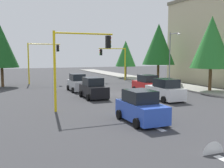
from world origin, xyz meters
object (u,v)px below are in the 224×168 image
object	(u,v)px
tree_roadside_far	(126,54)
car_white	(165,90)
car_black	(93,89)
street_lamp_curbside	(172,53)
tree_roadside_near	(212,42)
traffic_signal_far_right	(41,55)
traffic_signal_near_right	(78,55)
car_silver	(78,83)
traffic_signal_far_left	(114,57)
tree_roadside_mid	(159,44)
car_blue	(141,108)
tree_opposite_side	(1,46)
car_red	(147,85)

from	to	relation	value
tree_roadside_far	car_white	bearing A→B (deg)	-16.59
car_black	street_lamp_curbside	bearing A→B (deg)	111.40
tree_roadside_near	car_black	distance (m)	14.25
traffic_signal_far_right	traffic_signal_near_right	world-z (taller)	traffic_signal_near_right
tree_roadside_far	car_white	xyz separation A→B (m)	(22.83, -6.80, -3.43)
street_lamp_curbside	car_silver	distance (m)	12.76
car_black	traffic_signal_far_left	bearing A→B (deg)	150.47
traffic_signal_near_right	tree_roadside_near	distance (m)	16.77
traffic_signal_far_left	traffic_signal_far_right	xyz separation A→B (m)	(0.00, -11.34, 0.37)
traffic_signal_near_right	street_lamp_curbside	xyz separation A→B (m)	(-9.61, 14.92, 0.22)
tree_roadside_mid	traffic_signal_far_left	bearing A→B (deg)	-143.92
traffic_signal_far_left	car_blue	size ratio (longest dim) A/B	1.34
car_silver	tree_opposite_side	bearing A→B (deg)	-134.49
car_black	car_blue	size ratio (longest dim) A/B	1.00
tree_opposite_side	car_red	bearing A→B (deg)	50.48
tree_opposite_side	car_blue	size ratio (longest dim) A/B	2.03
street_lamp_curbside	car_red	size ratio (longest dim) A/B	1.92
car_black	car_silver	size ratio (longest dim) A/B	1.05
street_lamp_curbside	car_silver	xyz separation A→B (m)	(-0.60, -12.27, -3.45)
tree_roadside_near	car_white	bearing A→B (deg)	-70.08
traffic_signal_far_left	traffic_signal_near_right	bearing A→B (deg)	-29.58
tree_roadside_near	tree_roadside_mid	size ratio (longest dim) A/B	0.98
tree_opposite_side	car_silver	size ratio (longest dim) A/B	2.13
street_lamp_curbside	car_white	distance (m)	11.20
traffic_signal_near_right	tree_roadside_far	world-z (taller)	tree_roadside_far
car_black	car_blue	distance (m)	9.90
tree_roadside_far	tree_opposite_side	xyz separation A→B (m)	(6.00, -20.50, 0.87)
traffic_signal_near_right	tree_opposite_side	world-z (taller)	tree_opposite_side
traffic_signal_far_right	car_blue	world-z (taller)	traffic_signal_far_right
car_red	car_blue	bearing A→B (deg)	-31.37
tree_roadside_mid	tree_opposite_side	size ratio (longest dim) A/B	1.08
tree_roadside_near	car_red	size ratio (longest dim) A/B	2.30
traffic_signal_near_right	car_white	xyz separation A→B (m)	(-1.17, 8.42, -3.23)
traffic_signal_near_right	car_red	size ratio (longest dim) A/B	1.61
tree_roadside_far	car_white	world-z (taller)	tree_roadside_far
tree_roadside_mid	car_blue	bearing A→B (deg)	-34.71
tree_opposite_side	car_red	size ratio (longest dim) A/B	2.18
car_black	car_red	xyz separation A→B (m)	(-1.16, 6.50, -0.00)
car_blue	car_red	bearing A→B (deg)	148.63
traffic_signal_far_left	street_lamp_curbside	world-z (taller)	street_lamp_curbside
car_white	car_silver	size ratio (longest dim) A/B	1.11
traffic_signal_near_right	tree_roadside_mid	xyz separation A→B (m)	(-14.00, 15.72, 1.51)
traffic_signal_near_right	car_black	bearing A→B (deg)	150.28
tree_roadside_near	car_black	world-z (taller)	tree_roadside_near
tree_roadside_far	tree_opposite_side	size ratio (longest dim) A/B	0.83
tree_roadside_mid	car_white	distance (m)	15.50
traffic_signal_far_right	car_black	xyz separation A→B (m)	(15.15, 2.76, -3.20)
traffic_signal_far_right	traffic_signal_near_right	size ratio (longest dim) A/B	0.99
traffic_signal_near_right	car_white	distance (m)	9.10
traffic_signal_far_right	car_white	world-z (taller)	traffic_signal_far_right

